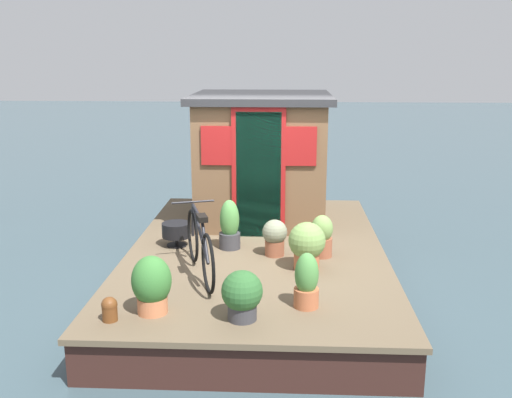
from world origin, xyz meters
name	(u,v)px	position (x,y,z in m)	size (l,w,h in m)	color
ground_plane	(257,284)	(0.00, 0.00, 0.00)	(60.00, 60.00, 0.00)	#384C54
houseboat_deck	(257,266)	(0.00, 0.00, 0.25)	(5.16, 3.24, 0.50)	brown
houseboat_cabin	(262,156)	(1.46, 0.00, 1.44)	(2.13, 2.02, 1.87)	brown
bicycle	(200,245)	(-0.99, 0.59, 0.86)	(1.56, 0.64, 0.77)	black
potted_plant_rosemary	(322,236)	(-0.28, -0.81, 0.76)	(0.27, 0.27, 0.52)	#935138
potted_plant_thyme	(307,282)	(-1.77, -0.57, 0.76)	(0.25, 0.25, 0.56)	#B2603D
potted_plant_lavender	(242,294)	(-2.09, 0.04, 0.75)	(0.39, 0.39, 0.48)	#38383D
potted_plant_basil	(275,236)	(-0.27, -0.23, 0.74)	(0.31, 0.31, 0.46)	#935138
potted_plant_mint	(230,226)	(-0.03, 0.35, 0.79)	(0.27, 0.27, 0.64)	#38383D
potted_plant_ivy	(307,244)	(-0.73, -0.61, 0.80)	(0.43, 0.43, 0.56)	#B2603D
potted_plant_geranium	(152,284)	(-1.98, 0.91, 0.79)	(0.38, 0.38, 0.57)	#C6754C
charcoal_grill	(176,231)	(0.03, 1.05, 0.70)	(0.37, 0.37, 0.31)	black
mooring_bollard	(110,309)	(-2.18, 1.27, 0.62)	(0.15, 0.15, 0.24)	brown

